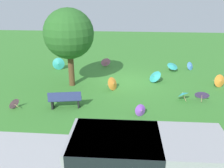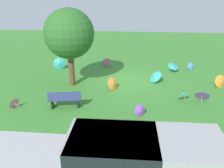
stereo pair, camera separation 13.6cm
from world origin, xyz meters
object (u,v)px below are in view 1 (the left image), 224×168
parasol_teal_1 (183,94)px  parasol_pink_0 (105,62)px  parasol_blue_1 (191,66)px  parasol_teal_3 (173,66)px  parasol_purple_0 (141,111)px  parasol_orange_1 (220,81)px  van_dark (141,155)px  parasol_pink_1 (13,103)px  shade_tree (69,34)px  park_bench (65,99)px  parasol_teal_0 (155,76)px  parasol_teal_2 (58,64)px  parasol_orange_2 (113,84)px  parasol_purple_1 (202,94)px

parasol_teal_1 → parasol_pink_0: (4.74, -5.70, 0.00)m
parasol_blue_1 → parasol_teal_3: parasol_teal_3 is taller
parasol_teal_1 → parasol_teal_3: size_ratio=0.80×
parasol_purple_0 → parasol_orange_1: bearing=-141.1°
van_dark → parasol_purple_0: van_dark is taller
parasol_pink_1 → shade_tree: bearing=-123.0°
park_bench → parasol_pink_1: (2.54, 0.26, -0.17)m
shade_tree → parasol_teal_1: bearing=165.5°
shade_tree → parasol_pink_0: (-1.65, -4.04, -2.77)m
parasol_orange_1 → parasol_pink_1: 11.73m
parasol_teal_0 → parasol_teal_3: parasol_teal_0 is taller
parasol_teal_2 → parasol_orange_2: bearing=141.1°
van_dark → parasol_pink_1: bearing=-34.6°
parasol_teal_1 → parasol_teal_2: parasol_teal_2 is taller
parasol_purple_0 → parasol_orange_2: (1.52, -3.01, 0.10)m
parasol_teal_2 → parasol_purple_1: parasol_teal_2 is taller
parasol_pink_0 → parasol_pink_1: parasol_pink_0 is taller
parasol_blue_1 → parasol_purple_1: 5.24m
parasol_orange_1 → parasol_purple_0: parasol_orange_1 is taller
shade_tree → parasol_teal_1: size_ratio=5.65×
parasol_teal_1 → parasol_orange_1: bearing=-142.1°
parasol_purple_1 → parasol_pink_1: bearing=10.4°
parasol_teal_3 → parasol_orange_2: bearing=42.6°
shade_tree → parasol_blue_1: shade_tree is taller
parasol_teal_2 → parasol_pink_1: (0.41, 6.23, -0.15)m
parasol_teal_0 → parasol_purple_1: size_ratio=1.23×
park_bench → parasol_teal_3: bearing=-135.1°
parasol_orange_1 → parasol_pink_0: parasol_orange_1 is taller
parasol_pink_0 → parasol_purple_0: bearing=107.9°
park_bench → parasol_teal_1: size_ratio=2.03×
parasol_teal_1 → parasol_teal_0: bearing=-64.1°
parasol_blue_1 → parasol_purple_0: parasol_blue_1 is taller
parasol_teal_2 → parasol_pink_0: (-3.38, -1.11, -0.07)m
parasol_teal_3 → parasol_teal_2: bearing=1.5°
parasol_pink_0 → parasol_blue_1: bearing=176.6°
shade_tree → parasol_purple_0: 6.14m
parasol_teal_1 → parasol_pink_0: parasol_pink_0 is taller
parasol_orange_1 → parasol_orange_2: parasol_orange_1 is taller
parasol_teal_1 → parasol_purple_1: parasol_purple_1 is taller
parasol_orange_1 → parasol_purple_1: size_ratio=0.99×
parasol_blue_1 → parasol_pink_1: (10.15, 6.96, -0.01)m
park_bench → parasol_teal_1: 6.14m
parasol_orange_1 → parasol_purple_0: 6.28m
park_bench → parasol_pink_0: park_bench is taller
shade_tree → parasol_teal_3: 7.82m
parasol_purple_0 → parasol_orange_2: 3.37m
shade_tree → parasol_purple_1: bearing=168.2°
van_dark → parasol_teal_3: (-2.67, -10.66, -0.47)m
parasol_blue_1 → parasol_teal_3: 1.48m
parasol_teal_1 → parasol_pink_0: bearing=-50.3°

